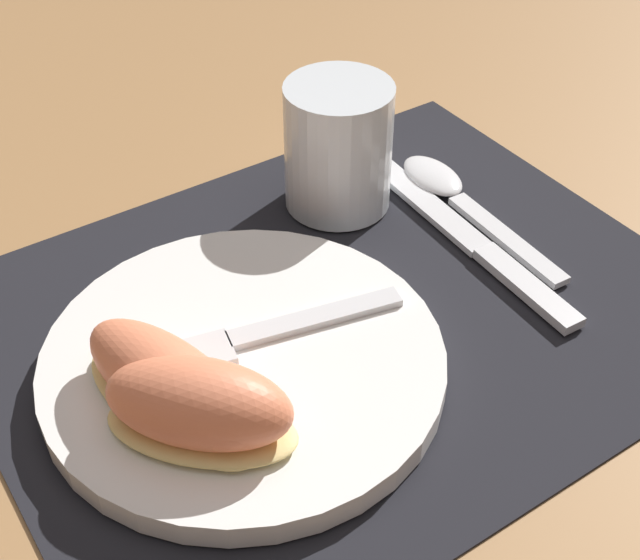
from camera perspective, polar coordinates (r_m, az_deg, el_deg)
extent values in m
plane|color=#A37547|center=(0.57, 1.29, -2.18)|extent=(3.00, 3.00, 0.00)
cube|color=black|center=(0.57, 1.29, -2.04)|extent=(0.44, 0.35, 0.00)
cylinder|color=white|center=(0.52, -4.91, -5.33)|extent=(0.24, 0.24, 0.02)
cylinder|color=silver|center=(0.63, 1.17, 8.53)|extent=(0.08, 0.08, 0.09)
cylinder|color=orange|center=(0.65, 1.13, 6.12)|extent=(0.06, 0.06, 0.03)
cube|color=silver|center=(0.59, 13.10, -0.41)|extent=(0.02, 0.09, 0.01)
cube|color=silver|center=(0.66, 6.67, 5.01)|extent=(0.02, 0.14, 0.01)
cube|color=silver|center=(0.63, 11.83, 2.63)|extent=(0.02, 0.11, 0.01)
ellipsoid|color=silver|center=(0.68, 7.22, 6.64)|extent=(0.04, 0.06, 0.01)
cube|color=silver|center=(0.53, -0.28, -2.47)|extent=(0.11, 0.04, 0.00)
cube|color=silver|center=(0.52, -9.43, -4.88)|extent=(0.07, 0.04, 0.00)
ellipsoid|color=#F4DB84|center=(0.49, -9.44, -7.81)|extent=(0.08, 0.13, 0.01)
ellipsoid|color=#F4845B|center=(0.48, -9.66, -6.44)|extent=(0.07, 0.13, 0.04)
ellipsoid|color=#F4DB84|center=(0.47, -7.56, -9.34)|extent=(0.11, 0.11, 0.01)
ellipsoid|color=#F4845B|center=(0.46, -7.76, -7.80)|extent=(0.10, 0.10, 0.05)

